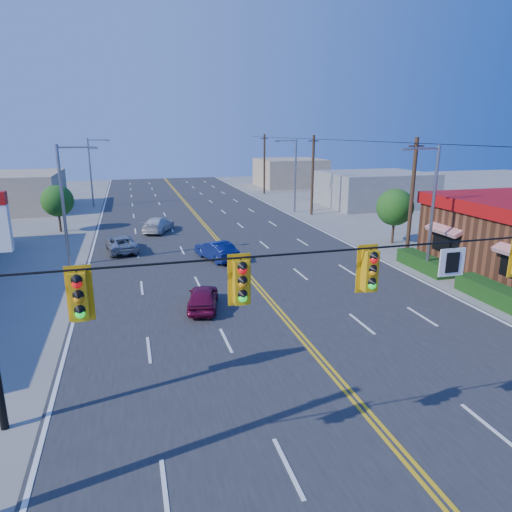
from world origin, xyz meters
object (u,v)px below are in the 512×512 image
object	(u,v)px
car_silver	(121,244)
car_magenta	(203,298)
signal_span	(406,287)
car_white	(158,225)
car_blue	(216,251)

from	to	relation	value
car_silver	car_magenta	bearing A→B (deg)	99.81
signal_span	car_white	world-z (taller)	signal_span
car_magenta	car_silver	bearing A→B (deg)	-59.76
car_silver	signal_span	bearing A→B (deg)	99.28
signal_span	car_blue	bearing A→B (deg)	93.04
car_magenta	car_white	bearing A→B (deg)	-74.42
car_blue	car_silver	world-z (taller)	car_blue
car_blue	car_magenta	bearing A→B (deg)	56.82
car_blue	car_silver	distance (m)	7.64
signal_span	car_magenta	bearing A→B (deg)	106.23
car_blue	car_white	xyz separation A→B (m)	(-3.28, 10.56, -0.02)
car_blue	car_silver	size ratio (longest dim) A/B	0.93
car_magenta	signal_span	bearing A→B (deg)	119.12
car_white	car_magenta	bearing A→B (deg)	115.48
signal_span	car_magenta	size ratio (longest dim) A/B	6.77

